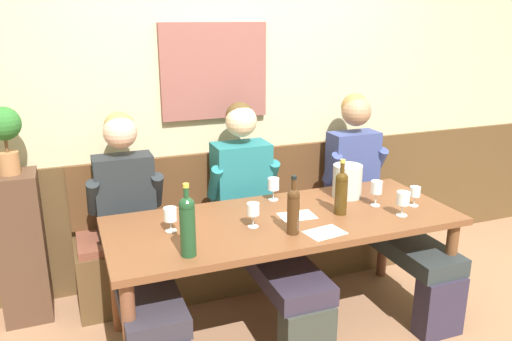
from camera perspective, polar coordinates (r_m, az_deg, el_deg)
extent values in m
cube|color=beige|center=(3.67, -2.65, 9.60)|extent=(6.80, 0.08, 2.80)
cube|color=brown|center=(3.56, -4.71, 11.04)|extent=(0.75, 0.04, 0.65)
cube|color=brown|center=(3.85, -2.20, -4.41)|extent=(6.80, 0.03, 0.93)
cube|color=brown|center=(3.76, -1.03, -9.08)|extent=(2.36, 0.42, 0.44)
cube|color=brown|center=(3.66, -1.05, -5.63)|extent=(2.31, 0.39, 0.05)
cube|color=#56351D|center=(3.74, -2.07, -1.04)|extent=(2.36, 0.04, 0.45)
cube|color=brown|center=(3.01, 3.19, -5.69)|extent=(2.06, 0.82, 0.04)
cylinder|color=brown|center=(3.40, 20.77, -10.86)|extent=(0.07, 0.07, 0.69)
cylinder|color=brown|center=(3.25, -15.51, -11.67)|extent=(0.07, 0.07, 0.69)
cylinder|color=brown|center=(3.87, 14.16, -6.75)|extent=(0.07, 0.07, 0.69)
cube|color=#2F2B35|center=(2.99, -12.61, -12.20)|extent=(0.31, 1.07, 0.11)
cube|color=#22262A|center=(3.38, -14.48, -2.79)|extent=(0.37, 0.19, 0.54)
sphere|color=#DEAC92|center=(3.25, -15.01, 4.19)|extent=(0.21, 0.21, 0.21)
sphere|color=olive|center=(3.27, -15.09, 4.73)|extent=(0.19, 0.19, 0.19)
cylinder|color=#22262A|center=(3.32, -17.79, -2.93)|extent=(0.08, 0.20, 0.27)
cylinder|color=#22262A|center=(3.36, -11.11, -2.19)|extent=(0.08, 0.20, 0.27)
cube|color=#333730|center=(2.92, 5.73, -18.24)|extent=(0.29, 0.14, 0.38)
cube|color=#2E2737|center=(3.17, 1.92, -9.98)|extent=(0.32, 1.06, 0.11)
cube|color=#206A70|center=(3.54, -1.67, -1.25)|extent=(0.38, 0.24, 0.55)
sphere|color=beige|center=(3.42, -1.68, 5.57)|extent=(0.21, 0.21, 0.21)
sphere|color=#4F3B1E|center=(3.44, -1.82, 6.08)|extent=(0.20, 0.20, 0.20)
cylinder|color=#206A70|center=(3.43, -4.62, -1.40)|extent=(0.08, 0.20, 0.27)
cylinder|color=#206A70|center=(3.56, 1.68, -0.65)|extent=(0.08, 0.20, 0.27)
cube|color=#2D263A|center=(3.37, 19.90, -14.11)|extent=(0.28, 0.14, 0.38)
cube|color=#2A3133|center=(3.58, 15.28, -7.28)|extent=(0.31, 1.07, 0.11)
cube|color=#37437D|center=(3.91, 10.76, 0.29)|extent=(0.37, 0.19, 0.55)
sphere|color=#A57B5C|center=(3.81, 11.20, 6.54)|extent=(0.22, 0.22, 0.22)
sphere|color=#9E7440|center=(3.82, 11.03, 7.01)|extent=(0.20, 0.20, 0.20)
cylinder|color=#37437D|center=(3.78, 8.54, 0.27)|extent=(0.08, 0.20, 0.27)
cylinder|color=#37437D|center=(3.98, 13.50, 0.85)|extent=(0.08, 0.20, 0.27)
cylinder|color=beige|center=(3.36, 10.20, -1.17)|extent=(0.19, 0.19, 0.21)
cylinder|color=#1B4323|center=(2.52, -7.66, -6.82)|extent=(0.08, 0.08, 0.25)
sphere|color=#1B4323|center=(2.47, -7.78, -3.84)|extent=(0.08, 0.08, 0.08)
cylinder|color=#1B4323|center=(2.45, -7.83, -2.77)|extent=(0.03, 0.03, 0.08)
cylinder|color=gold|center=(2.44, -7.88, -1.68)|extent=(0.03, 0.03, 0.02)
cylinder|color=#432D0E|center=(3.06, 9.51, -2.98)|extent=(0.07, 0.07, 0.21)
sphere|color=#432D0E|center=(3.02, 9.62, -0.87)|extent=(0.07, 0.07, 0.07)
cylinder|color=#432D0E|center=(3.01, 9.67, 0.08)|extent=(0.03, 0.03, 0.09)
cylinder|color=gold|center=(2.99, 9.72, 1.05)|extent=(0.03, 0.03, 0.02)
cylinder|color=#422813|center=(2.76, 4.19, -5.06)|extent=(0.07, 0.07, 0.21)
sphere|color=#422813|center=(2.72, 4.24, -2.78)|extent=(0.07, 0.07, 0.07)
cylinder|color=#422813|center=(2.70, 4.26, -1.80)|extent=(0.03, 0.03, 0.08)
cylinder|color=black|center=(2.69, 4.29, -0.79)|extent=(0.03, 0.03, 0.02)
cylinder|color=silver|center=(2.86, -9.51, -6.66)|extent=(0.06, 0.06, 0.00)
cylinder|color=silver|center=(2.85, -9.54, -6.09)|extent=(0.01, 0.01, 0.06)
cylinder|color=silver|center=(2.82, -9.61, -4.85)|extent=(0.07, 0.07, 0.07)
cylinder|color=#DEE779|center=(2.83, -9.59, -5.24)|extent=(0.06, 0.06, 0.03)
cylinder|color=silver|center=(3.15, 16.03, -4.84)|extent=(0.07, 0.07, 0.00)
cylinder|color=silver|center=(3.14, 16.08, -4.24)|extent=(0.01, 0.01, 0.07)
cylinder|color=silver|center=(3.11, 16.19, -3.00)|extent=(0.08, 0.08, 0.08)
cylinder|color=#F0D585|center=(3.12, 16.15, -3.42)|extent=(0.07, 0.07, 0.03)
cylinder|color=silver|center=(2.87, -0.33, -6.30)|extent=(0.06, 0.06, 0.00)
cylinder|color=silver|center=(2.86, -0.33, -5.62)|extent=(0.01, 0.01, 0.07)
cylinder|color=silver|center=(2.83, -0.33, -4.35)|extent=(0.07, 0.07, 0.07)
cylinder|color=#F3D18E|center=(2.84, -0.33, -4.85)|extent=(0.06, 0.06, 0.01)
cylinder|color=silver|center=(3.27, 13.24, -3.82)|extent=(0.06, 0.06, 0.00)
cylinder|color=silver|center=(3.25, 13.28, -3.14)|extent=(0.01, 0.01, 0.08)
cylinder|color=silver|center=(3.23, 13.38, -1.83)|extent=(0.07, 0.07, 0.08)
cylinder|color=silver|center=(3.28, 1.95, -3.28)|extent=(0.06, 0.06, 0.00)
cylinder|color=silver|center=(3.27, 1.96, -2.70)|extent=(0.01, 0.01, 0.07)
cylinder|color=silver|center=(3.24, 1.97, -1.51)|extent=(0.07, 0.07, 0.08)
cylinder|color=silver|center=(3.33, 17.29, -3.77)|extent=(0.06, 0.06, 0.00)
cylinder|color=silver|center=(3.32, 17.33, -3.25)|extent=(0.01, 0.01, 0.06)
cylinder|color=silver|center=(3.30, 17.43, -2.26)|extent=(0.07, 0.07, 0.06)
cube|color=white|center=(2.82, 7.74, -6.92)|extent=(0.23, 0.18, 0.00)
cube|color=white|center=(3.03, 4.62, -5.09)|extent=(0.22, 0.16, 0.00)
cube|color=#4C3224|center=(3.53, -24.82, -7.88)|extent=(0.28, 0.28, 0.97)
cylinder|color=#A56C43|center=(3.35, -25.98, 0.75)|extent=(0.12, 0.12, 0.14)
cylinder|color=brown|center=(3.32, -26.23, 2.63)|extent=(0.02, 0.02, 0.09)
sphere|color=#2B6B2A|center=(3.30, -26.51, 4.73)|extent=(0.20, 0.20, 0.20)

